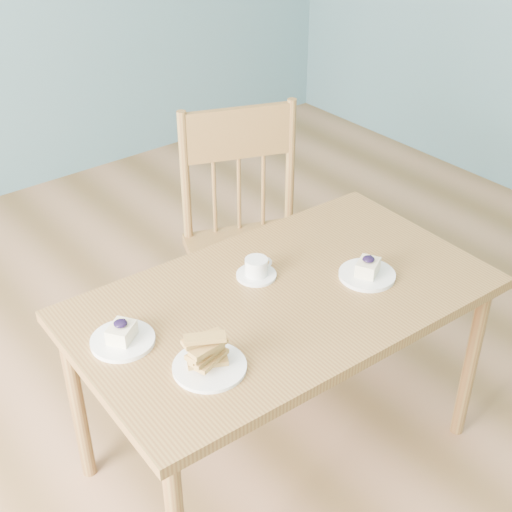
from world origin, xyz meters
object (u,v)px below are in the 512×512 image
cheesecake_plate_near (367,272)px  cheesecake_plate_far (122,337)px  dining_table (282,312)px  dining_chair (250,242)px  coffee_cup (257,269)px  biscotti_plate (209,356)px

cheesecake_plate_near → cheesecake_plate_far: (-0.74, 0.19, 0.00)m
dining_table → dining_chair: bearing=64.0°
cheesecake_plate_near → cheesecake_plate_far: bearing=165.4°
cheesecake_plate_far → coffee_cup: (0.48, 0.02, 0.01)m
dining_chair → cheesecake_plate_far: (-0.75, -0.40, 0.18)m
dining_chair → cheesecake_plate_far: 0.87m
biscotti_plate → coffee_cup: bearing=35.1°
dining_table → coffee_cup: 0.15m
dining_chair → dining_table: bearing=-96.6°
dining_chair → biscotti_plate: 0.91m
dining_table → dining_chair: size_ratio=1.29×
dining_chair → cheesecake_plate_near: dining_chair is taller
dining_table → biscotti_plate: (-0.36, -0.13, 0.11)m
dining_table → coffee_cup: bearing=92.6°
cheesecake_plate_near → coffee_cup: 0.34m
dining_chair → biscotti_plate: bearing=-113.2°
dining_table → dining_chair: 0.58m
dining_chair → coffee_cup: bearing=-103.9°
dining_table → cheesecake_plate_far: cheesecake_plate_far is taller
dining_chair → cheesecake_plate_near: 0.62m
cheesecake_plate_far → biscotti_plate: biscotti_plate is taller
dining_chair → cheesecake_plate_far: bearing=-130.3°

